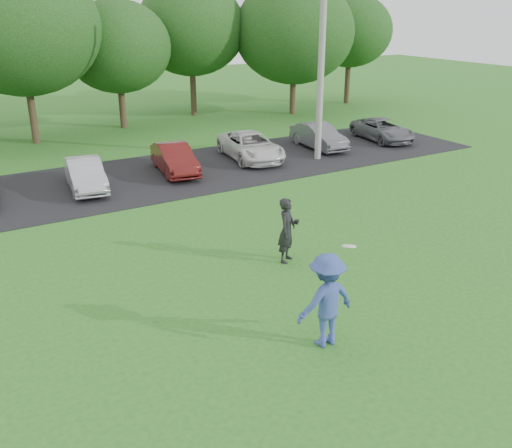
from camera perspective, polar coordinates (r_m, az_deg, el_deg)
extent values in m
plane|color=#24641C|center=(12.61, 8.34, -10.54)|extent=(100.00, 100.00, 0.00)
cube|color=black|center=(23.24, -12.15, 4.38)|extent=(32.00, 6.50, 0.03)
cylinder|color=gray|center=(25.17, 6.58, 16.66)|extent=(0.28, 0.28, 9.21)
imported|color=#344994|center=(11.66, 7.04, -7.58)|extent=(1.30, 0.75, 2.01)
cylinder|color=white|center=(11.15, 9.31, -2.19)|extent=(0.28, 0.27, 0.13)
imported|color=black|center=(15.29, 3.11, -0.62)|extent=(0.78, 0.74, 1.80)
cube|color=black|center=(15.15, 4.07, 0.22)|extent=(0.17, 0.16, 0.10)
imported|color=#A3A6AA|center=(22.23, -16.70, 4.76)|extent=(1.65, 3.60, 1.14)
imported|color=#521312|center=(23.65, -8.15, 6.47)|extent=(1.76, 3.72, 1.18)
imported|color=silver|center=(25.56, -0.54, 7.81)|extent=(2.53, 4.47, 1.18)
imported|color=#505357|center=(27.69, 6.30, 8.73)|extent=(1.48, 3.62, 1.17)
imported|color=slate|center=(29.91, 12.54, 9.19)|extent=(2.22, 4.01, 1.06)
cylinder|color=#38281C|center=(30.63, -21.41, 10.03)|extent=(0.36, 0.36, 2.70)
ellipsoid|color=#214C19|center=(30.19, -22.51, 17.71)|extent=(7.42, 7.42, 6.31)
cylinder|color=#38281C|center=(33.18, -13.21, 11.26)|extent=(0.36, 0.36, 2.20)
ellipsoid|color=#214C19|center=(32.79, -13.71, 16.86)|extent=(5.76, 5.76, 4.90)
cylinder|color=#38281C|center=(36.22, -6.29, 12.89)|extent=(0.36, 0.36, 2.70)
ellipsoid|color=#214C19|center=(35.87, -6.54, 18.89)|extent=(6.50, 6.50, 5.53)
cylinder|color=#38281C|center=(36.54, 3.69, 12.65)|extent=(0.36, 0.36, 2.20)
ellipsoid|color=#214C19|center=(36.16, 3.83, 18.64)|extent=(7.24, 7.24, 6.15)
cylinder|color=#38281C|center=(40.90, 9.11, 13.72)|extent=(0.36, 0.36, 2.70)
ellipsoid|color=#214C19|center=(40.61, 9.41, 18.54)|extent=(5.58, 5.58, 4.74)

